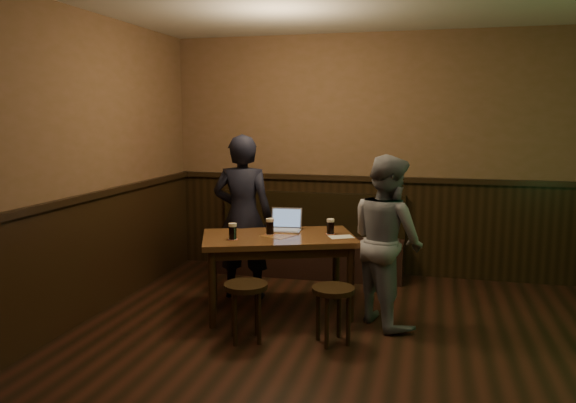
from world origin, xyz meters
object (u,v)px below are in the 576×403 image
(pint_right, at_px, (330,226))
(stool_right, at_px, (333,299))
(pint_left, at_px, (233,231))
(person_grey, at_px, (387,240))
(bench, at_px, (309,248))
(person_suit, at_px, (243,217))
(pub_table, at_px, (279,246))
(stool_left, at_px, (246,295))
(pint_mid, at_px, (270,226))
(laptop, at_px, (286,225))

(pint_right, bearing_deg, stool_right, -77.99)
(pint_left, relative_size, person_grey, 0.10)
(bench, relative_size, person_suit, 1.31)
(person_suit, bearing_deg, person_grey, 159.24)
(pub_table, xyz_separation_m, pint_right, (0.46, 0.18, 0.17))
(bench, xyz_separation_m, pub_table, (-0.00, -1.38, 0.34))
(person_grey, bearing_deg, pint_right, 30.54)
(pub_table, relative_size, pint_right, 10.74)
(pub_table, bearing_deg, stool_left, -117.66)
(pint_mid, height_order, person_grey, person_grey)
(stool_left, xyz_separation_m, pint_right, (0.54, 0.91, 0.43))
(stool_left, height_order, pint_left, pint_left)
(stool_left, xyz_separation_m, pint_mid, (-0.01, 0.74, 0.43))
(stool_right, xyz_separation_m, pint_right, (-0.17, 0.78, 0.44))
(pint_left, distance_m, laptop, 0.63)
(pub_table, relative_size, laptop, 4.94)
(bench, bearing_deg, pint_right, -69.00)
(pub_table, relative_size, person_grey, 1.04)
(pint_mid, xyz_separation_m, person_suit, (-0.39, 0.36, 0.01))
(stool_right, height_order, laptop, laptop)
(pint_left, bearing_deg, stool_left, -59.03)
(bench, xyz_separation_m, person_grey, (1.01, -1.40, 0.45))
(pint_mid, xyz_separation_m, person_grey, (1.10, -0.04, -0.06))
(bench, relative_size, pint_right, 14.83)
(pub_table, height_order, pint_right, pint_right)
(pint_left, xyz_separation_m, person_grey, (1.36, 0.25, -0.06))
(laptop, relative_size, person_suit, 0.19)
(person_suit, bearing_deg, stool_left, 103.88)
(person_grey, bearing_deg, stool_right, 107.35)
(pint_left, xyz_separation_m, pint_right, (0.82, 0.45, -0.00))
(stool_right, xyz_separation_m, person_grey, (0.38, 0.58, 0.38))
(bench, xyz_separation_m, laptop, (0.01, -1.14, 0.49))
(pub_table, relative_size, stool_left, 3.24)
(bench, height_order, pint_left, bench)
(stool_left, relative_size, person_suit, 0.29)
(pub_table, xyz_separation_m, person_grey, (1.01, -0.02, 0.11))
(stool_right, bearing_deg, bench, 107.56)
(bench, bearing_deg, stool_left, -92.31)
(pint_left, height_order, person_grey, person_grey)
(pint_right, xyz_separation_m, person_grey, (0.55, -0.20, -0.06))
(bench, distance_m, stool_right, 2.07)
(stool_left, xyz_separation_m, person_grey, (1.09, 0.71, 0.37))
(bench, xyz_separation_m, pint_left, (-0.36, -1.65, 0.51))
(laptop, bearing_deg, pint_right, -12.65)
(pub_table, relative_size, person_suit, 0.95)
(pint_mid, distance_m, pint_right, 0.57)
(pint_right, relative_size, laptop, 0.46)
(pub_table, relative_size, stool_right, 3.35)
(pint_left, height_order, laptop, laptop)
(pub_table, height_order, laptop, laptop)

